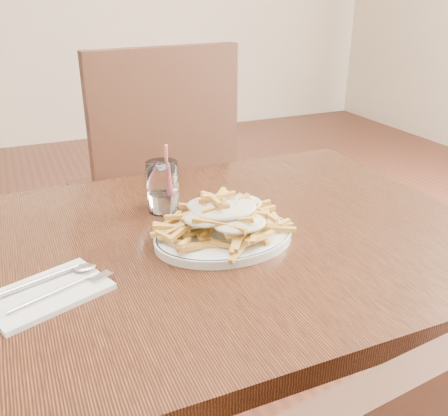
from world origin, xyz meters
name	(u,v)px	position (x,y,z in m)	size (l,w,h in m)	color
table	(192,274)	(0.00, 0.00, 0.67)	(1.20, 0.80, 0.75)	black
chair_far	(156,179)	(0.14, 0.76, 0.59)	(0.52, 0.52, 1.05)	black
fries_plate	(224,236)	(0.06, -0.03, 0.76)	(0.33, 0.30, 0.02)	white
loaded_fries	(224,214)	(0.06, -0.03, 0.81)	(0.24, 0.19, 0.07)	#BE8F3A
napkin	(47,293)	(-0.28, -0.09, 0.75)	(0.18, 0.12, 0.01)	silver
cutlery	(46,287)	(-0.28, -0.09, 0.76)	(0.19, 0.13, 0.01)	silver
water_glass	(163,190)	(-0.01, 0.16, 0.80)	(0.07, 0.07, 0.15)	white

